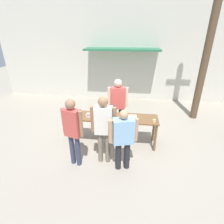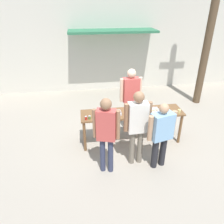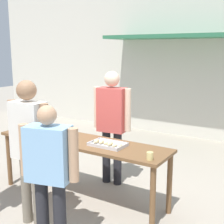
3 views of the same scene
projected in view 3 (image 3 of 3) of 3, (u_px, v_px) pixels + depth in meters
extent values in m
plane|color=#A39989|center=(82.00, 197.00, 4.56)|extent=(24.00, 24.00, 0.00)
cube|color=beige|center=(183.00, 44.00, 7.43)|extent=(12.00, 0.12, 4.50)
cube|color=#2D704C|center=(175.00, 36.00, 6.94)|extent=(3.20, 1.00, 0.08)
cube|color=brown|center=(81.00, 141.00, 4.39)|extent=(2.60, 0.65, 0.04)
cylinder|color=brown|center=(9.00, 160.00, 4.91)|extent=(0.07, 0.07, 0.83)
cylinder|color=brown|center=(153.00, 199.00, 3.62)|extent=(0.07, 0.07, 0.83)
cylinder|color=brown|center=(33.00, 151.00, 5.34)|extent=(0.07, 0.07, 0.83)
cylinder|color=brown|center=(169.00, 183.00, 4.05)|extent=(0.07, 0.07, 0.83)
cube|color=silver|center=(53.00, 135.00, 4.65)|extent=(0.46, 0.26, 0.01)
cube|color=silver|center=(47.00, 135.00, 4.54)|extent=(0.46, 0.01, 0.03)
cube|color=silver|center=(58.00, 131.00, 4.75)|extent=(0.46, 0.01, 0.03)
cube|color=silver|center=(42.00, 131.00, 4.76)|extent=(0.01, 0.26, 0.03)
cube|color=silver|center=(64.00, 136.00, 4.52)|extent=(0.01, 0.26, 0.03)
cylinder|color=brown|center=(43.00, 132.00, 4.74)|extent=(0.03, 0.12, 0.02)
cylinder|color=brown|center=(46.00, 132.00, 4.72)|extent=(0.04, 0.14, 0.03)
cylinder|color=brown|center=(48.00, 133.00, 4.69)|extent=(0.03, 0.14, 0.02)
cylinder|color=brown|center=(50.00, 133.00, 4.67)|extent=(0.03, 0.13, 0.03)
cylinder|color=brown|center=(53.00, 134.00, 4.65)|extent=(0.03, 0.13, 0.03)
cylinder|color=brown|center=(55.00, 134.00, 4.63)|extent=(0.03, 0.12, 0.02)
cylinder|color=brown|center=(57.00, 135.00, 4.59)|extent=(0.04, 0.13, 0.02)
cylinder|color=brown|center=(60.00, 135.00, 4.58)|extent=(0.04, 0.12, 0.03)
cylinder|color=brown|center=(63.00, 135.00, 4.55)|extent=(0.03, 0.13, 0.03)
cube|color=silver|center=(108.00, 145.00, 4.13)|extent=(0.48, 0.30, 0.01)
cube|color=silver|center=(102.00, 147.00, 4.01)|extent=(0.48, 0.01, 0.03)
cube|color=silver|center=(114.00, 141.00, 4.25)|extent=(0.48, 0.01, 0.03)
cube|color=silver|center=(93.00, 141.00, 4.25)|extent=(0.01, 0.30, 0.03)
cube|color=silver|center=(123.00, 147.00, 4.01)|extent=(0.01, 0.30, 0.03)
ellipsoid|color=beige|center=(96.00, 141.00, 4.22)|extent=(0.07, 0.11, 0.05)
ellipsoid|color=beige|center=(101.00, 142.00, 4.19)|extent=(0.07, 0.12, 0.05)
ellipsoid|color=beige|center=(106.00, 143.00, 4.16)|extent=(0.06, 0.10, 0.04)
ellipsoid|color=beige|center=(110.00, 144.00, 4.11)|extent=(0.07, 0.12, 0.06)
ellipsoid|color=beige|center=(115.00, 145.00, 4.07)|extent=(0.05, 0.10, 0.04)
ellipsoid|color=beige|center=(120.00, 145.00, 4.04)|extent=(0.06, 0.10, 0.04)
cylinder|color=#B22319|center=(12.00, 129.00, 4.81)|extent=(0.06, 0.06, 0.08)
cylinder|color=#B2B2B7|center=(12.00, 127.00, 4.80)|extent=(0.05, 0.05, 0.01)
cylinder|color=#567A38|center=(16.00, 130.00, 4.78)|extent=(0.06, 0.06, 0.08)
cylinder|color=#B2B2B7|center=(16.00, 127.00, 4.77)|extent=(0.05, 0.05, 0.01)
cylinder|color=#DBC67A|center=(150.00, 156.00, 3.60)|extent=(0.08, 0.08, 0.09)
cylinder|color=#232328|center=(107.00, 156.00, 5.01)|extent=(0.13, 0.13, 0.86)
cylinder|color=#232328|center=(118.00, 158.00, 4.93)|extent=(0.13, 0.13, 0.86)
cube|color=#C64C47|center=(112.00, 110.00, 4.82)|extent=(0.46, 0.28, 0.68)
sphere|color=beige|center=(112.00, 79.00, 4.72)|extent=(0.23, 0.23, 0.23)
cylinder|color=beige|center=(97.00, 107.00, 4.93)|extent=(0.10, 0.10, 0.65)
cylinder|color=beige|center=(128.00, 110.00, 4.70)|extent=(0.10, 0.10, 0.65)
cylinder|color=#232328|center=(60.00, 214.00, 3.37)|extent=(0.14, 0.14, 0.75)
cylinder|color=#232328|center=(42.00, 211.00, 3.44)|extent=(0.14, 0.14, 0.75)
cube|color=#84B2DB|center=(49.00, 154.00, 3.27)|extent=(0.52, 0.37, 0.60)
sphere|color=tan|center=(47.00, 115.00, 3.19)|extent=(0.20, 0.20, 0.20)
cylinder|color=tan|center=(74.00, 155.00, 3.18)|extent=(0.11, 0.11, 0.57)
cylinder|color=tan|center=(25.00, 150.00, 3.35)|extent=(0.11, 0.11, 0.57)
cylinder|color=#756B5B|center=(38.00, 193.00, 3.76)|extent=(0.13, 0.13, 0.86)
cylinder|color=#756B5B|center=(26.00, 189.00, 3.85)|extent=(0.13, 0.13, 0.86)
cube|color=silver|center=(29.00, 130.00, 3.65)|extent=(0.43, 0.25, 0.68)
sphere|color=#936B4C|center=(26.00, 90.00, 3.56)|extent=(0.23, 0.23, 0.23)
cylinder|color=#936B4C|center=(45.00, 132.00, 3.52)|extent=(0.09, 0.09, 0.64)
cylinder|color=#936B4C|center=(13.00, 126.00, 3.77)|extent=(0.09, 0.09, 0.64)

